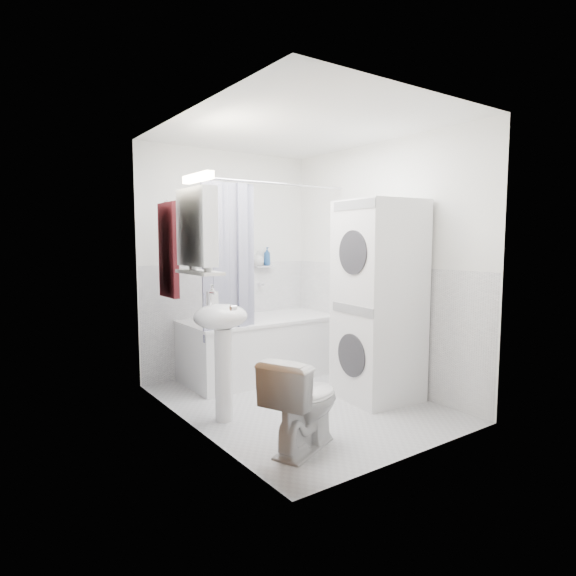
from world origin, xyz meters
TOP-DOWN VIEW (x-y plane):
  - floor at (0.00, 0.00)m, footprint 2.60×2.60m
  - room_walls at (0.00, 0.00)m, footprint 2.60×2.60m
  - wainscot at (0.00, 0.29)m, footprint 1.98×2.58m
  - door at (-0.95, -0.55)m, footprint 0.05×2.00m
  - bathtub at (0.18, 0.92)m, footprint 1.66×0.78m
  - tub_spout at (0.38, 1.25)m, footprint 0.04×0.12m
  - curtain_rod at (0.18, 0.59)m, footprint 1.84×0.02m
  - shower_curtain at (-0.36, 0.59)m, footprint 0.55×0.02m
  - sink at (-0.75, 0.01)m, footprint 0.44×0.37m
  - medicine_cabinet at (-0.90, 0.10)m, footprint 0.13×0.50m
  - shelf at (-0.89, 0.10)m, footprint 0.18×0.54m
  - shower_caddy at (0.43, 1.24)m, footprint 0.22×0.06m
  - towel at (-0.94, 0.61)m, footprint 0.07×0.34m
  - washer_dryer at (0.68, -0.30)m, footprint 0.71×0.70m
  - toilet at (-0.53, -0.78)m, footprint 0.77×0.61m
  - soap_pump at (-0.71, 0.25)m, footprint 0.08×0.17m
  - shelf_bottle at (-0.89, -0.05)m, footprint 0.07×0.18m
  - shelf_cup at (-0.89, 0.22)m, footprint 0.10×0.09m
  - shampoo_a at (0.35, 1.24)m, footprint 0.13×0.17m
  - shampoo_b at (0.47, 1.24)m, footprint 0.08×0.21m

SIDE VIEW (x-z plane):
  - floor at x=0.00m, z-range 0.00..0.00m
  - toilet at x=-0.53m, z-range 0.00..0.66m
  - bathtub at x=0.18m, z-range 0.03..0.66m
  - wainscot at x=0.00m, z-range -0.69..1.89m
  - sink at x=-0.75m, z-range 0.18..1.22m
  - washer_dryer at x=0.68m, z-range 0.00..1.81m
  - soap_pump at x=-0.71m, z-range 0.91..0.99m
  - tub_spout at x=0.38m, z-range 0.93..0.97m
  - door at x=-0.95m, z-range 0.00..2.00m
  - shower_caddy at x=0.43m, z-range 1.14..1.16m
  - shelf at x=-0.89m, z-range 1.19..1.21m
  - shampoo_b at x=0.47m, z-range 1.16..1.24m
  - shampoo_a at x=0.35m, z-range 1.16..1.29m
  - shelf_bottle at x=-0.89m, z-range 1.21..1.28m
  - shower_curtain at x=-0.36m, z-range 0.52..1.98m
  - shelf_cup at x=-0.89m, z-range 1.21..1.31m
  - towel at x=-0.94m, z-range 0.97..1.80m
  - room_walls at x=0.00m, z-range 0.19..2.79m
  - medicine_cabinet at x=-0.90m, z-range 1.21..1.92m
  - curtain_rod at x=0.18m, z-range 1.99..2.01m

